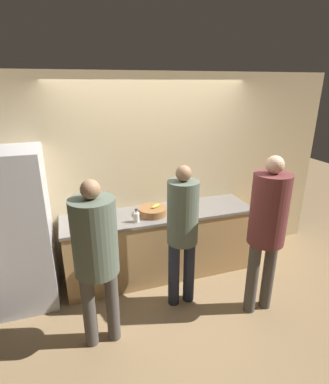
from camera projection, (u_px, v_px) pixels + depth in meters
name	position (u px, v px, depth m)	size (l,w,h in m)	color
ground_plane	(168.00, 288.00, 3.82)	(14.00, 14.00, 0.00)	#8C704C
wall_back	(152.00, 175.00, 4.00)	(5.20, 0.06, 2.60)	#D6BC8C
counter	(159.00, 243.00, 4.00)	(2.45, 0.68, 0.90)	tan
refrigerator	(19.00, 231.00, 3.32)	(0.66, 0.71, 1.83)	#B7B7BC
person_left	(96.00, 249.00, 2.69)	(0.41, 0.41, 1.71)	#4C4742
person_center	(182.00, 226.00, 3.25)	(0.34, 0.34, 1.68)	#232838
person_right	(267.00, 222.00, 3.11)	(0.38, 0.38, 1.81)	#4C4742
fruit_bowl	(153.00, 211.00, 3.75)	(0.35, 0.35, 0.13)	brown
utensil_crock	(110.00, 211.00, 3.71)	(0.11, 0.11, 0.28)	#3D424C
bottle_clear	(136.00, 217.00, 3.55)	(0.07, 0.07, 0.17)	silver
cup_red	(105.00, 218.00, 3.57)	(0.07, 0.07, 0.08)	#A33D33
cup_yellow	(182.00, 200.00, 4.11)	(0.09, 0.09, 0.10)	gold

